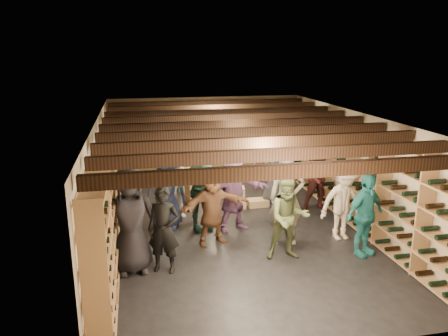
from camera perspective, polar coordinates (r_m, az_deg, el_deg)
name	(u,v)px	position (r m, az deg, el deg)	size (l,w,h in m)	color
ground	(237,229)	(9.42, 1.75, -7.98)	(8.00, 8.00, 0.00)	black
walls	(238,175)	(9.02, 1.81, -0.96)	(5.52, 8.02, 2.40)	#C0B195
ceiling	(238,118)	(8.76, 1.87, 6.60)	(5.50, 8.00, 0.01)	beige
ceiling_joists	(238,125)	(8.78, 1.87, 5.70)	(5.40, 7.12, 0.18)	black
wine_rack_left	(110,189)	(8.84, -14.64, -2.64)	(0.32, 7.50, 2.15)	#A67850
wine_rack_right	(352,174)	(9.95, 16.36, -0.78)	(0.32, 7.50, 2.15)	#A67850
wine_rack_back	(207,143)	(12.70, -2.20, 3.22)	(4.70, 0.30, 2.15)	#A67850
crate_stack_left	(196,184)	(11.02, -3.73, -2.16)	(0.59, 0.50, 0.85)	tan
crate_stack_right	(234,198)	(10.56, 1.37, -3.89)	(0.53, 0.39, 0.51)	tan
crate_loose	(258,203)	(10.76, 4.43, -4.53)	(0.50, 0.33, 0.17)	tan
person_0	(131,221)	(7.56, -12.07, -6.74)	(0.91, 0.59, 1.86)	black
person_1	(164,230)	(7.52, -7.87, -8.00)	(0.56, 0.37, 1.53)	black
person_2	(289,218)	(7.98, 8.44, -6.47)	(0.76, 0.59, 1.57)	#4A5331
person_3	(343,202)	(9.02, 15.34, -4.31)	(1.01, 0.58, 1.56)	beige
person_4	(365,215)	(8.44, 17.93, -5.84)	(0.92, 0.38, 1.57)	teal
person_5	(212,206)	(8.50, -1.56, -5.02)	(1.43, 0.46, 1.54)	brown
person_6	(166,188)	(9.34, -7.57, -2.66)	(0.85, 0.55, 1.73)	#21294B
person_7	(287,197)	(8.56, 8.21, -3.82)	(0.69, 0.45, 1.89)	gray
person_8	(321,177)	(10.48, 12.53, -1.11)	(0.81, 0.63, 1.66)	#3F1919
person_9	(177,183)	(9.82, -6.10, -1.91)	(1.08, 0.62, 1.67)	#ADA49E
person_10	(201,189)	(9.12, -3.08, -2.74)	(1.06, 0.44, 1.80)	#285142
person_11	(233,192)	(9.13, 1.24, -3.15)	(1.55, 0.49, 1.67)	#865788
person_12	(276,172)	(10.66, 6.79, -0.58)	(0.81, 0.53, 1.66)	#2E2F33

